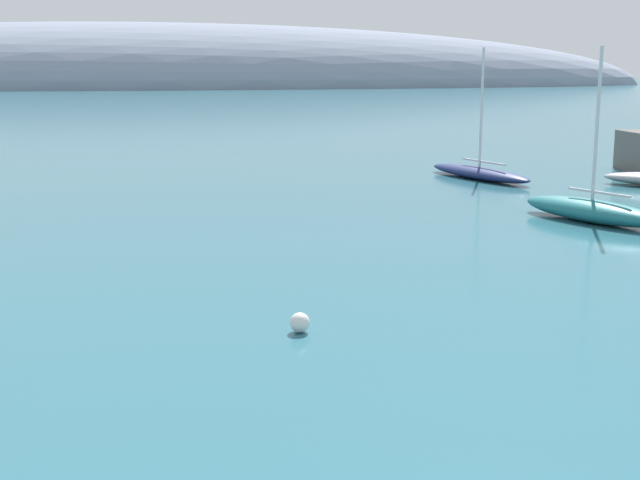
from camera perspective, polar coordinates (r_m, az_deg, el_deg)
distant_ridge at (r=236.95m, az=-12.96°, el=9.75°), size 291.28×60.47×33.04m
sailboat_navy_near_shore at (r=52.27m, az=10.38°, el=4.39°), size 4.62×8.62×7.59m
sailboat_teal_mid_mooring at (r=39.47m, az=17.36°, el=1.90°), size 4.75×7.19×7.48m
mooring_buoy_white at (r=22.50m, az=-1.33°, el=-5.43°), size 0.52×0.52×0.52m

